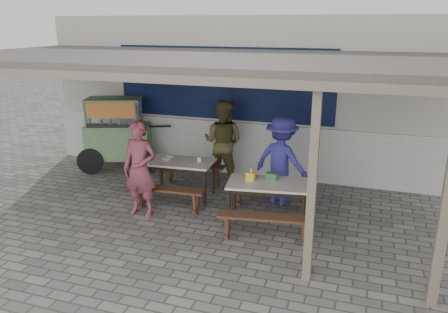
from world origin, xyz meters
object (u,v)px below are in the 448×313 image
condiment_jar (199,159)px  bench_left_wall (193,170)px  table_right (269,187)px  condiment_bowl (168,158)px  patron_street_side (140,169)px  table_left (181,165)px  bench_left_street (168,194)px  bench_right_wall (271,190)px  patron_right_table (281,161)px  vendor_cart (117,131)px  tissue_box (251,176)px  patron_wall_side (223,142)px  bench_right_street (265,222)px  donation_box (272,176)px

condiment_jar → bench_left_wall: bearing=122.6°
table_right → condiment_bowl: (-2.20, 0.64, 0.10)m
patron_street_side → condiment_jar: bearing=58.5°
table_left → condiment_jar: size_ratio=13.24×
bench_left_street → bench_right_wall: bearing=19.7°
table_right → patron_right_table: 0.97m
patron_street_side → condiment_bowl: (0.05, 1.01, -0.09)m
table_right → patron_right_table: size_ratio=0.88×
vendor_cart → condiment_bowl: (1.84, -1.13, -0.14)m
bench_right_wall → patron_right_table: bearing=56.7°
tissue_box → condiment_bowl: bearing=162.0°
bench_right_wall → patron_street_side: size_ratio=0.88×
bench_left_wall → condiment_jar: size_ratio=13.92×
bench_right_wall → condiment_jar: bearing=169.9°
bench_left_street → patron_wall_side: (0.46, 1.77, 0.57)m
vendor_cart → bench_left_street: bearing=-60.2°
table_left → bench_left_wall: (-0.05, 0.71, -0.34)m
bench_left_wall → table_right: table_right is taller
table_right → patron_wall_side: 2.20m
bench_right_wall → condiment_jar: size_ratio=15.53×
bench_right_wall → patron_street_side: (-2.15, -1.05, 0.53)m
patron_right_table → bench_right_wall: bearing=84.2°
bench_left_wall → patron_right_table: size_ratio=0.80×
tissue_box → condiment_jar: bearing=151.1°
vendor_cart → condiment_jar: vendor_cart is taller
bench_right_street → condiment_jar: condiment_jar is taller
table_left → table_right: same height
table_right → patron_right_table: patron_right_table is taller
bench_right_street → table_right: bearing=90.0°
donation_box → vendor_cart: bearing=158.1°
patron_right_table → condiment_bowl: (-2.22, -0.31, -0.08)m
bench_left_street → vendor_cart: bearing=135.6°
table_left → donation_box: bearing=-18.1°
bench_left_wall → donation_box: donation_box is taller
bench_left_street → tissue_box: bearing=0.5°
bench_left_wall → table_right: 2.39m
bench_left_wall → bench_right_street: same height
bench_left_street → condiment_bowl: condiment_bowl is taller
vendor_cart → bench_right_wall: bearing=-35.3°
condiment_jar → bench_left_street: bearing=-110.6°
table_right → patron_wall_side: size_ratio=0.83×
table_right → condiment_jar: (-1.55, 0.71, 0.13)m
patron_street_side → patron_wall_side: 2.23m
bench_left_wall → tissue_box: (1.63, -1.30, 0.49)m
bench_right_wall → patron_wall_side: bearing=133.2°
donation_box → bench_right_street: bearing=-83.4°
bench_right_wall → condiment_bowl: size_ratio=7.10×
table_left → bench_left_wall: 0.79m
table_left → bench_right_wall: bearing=-2.3°
patron_wall_side → condiment_jar: bearing=84.8°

